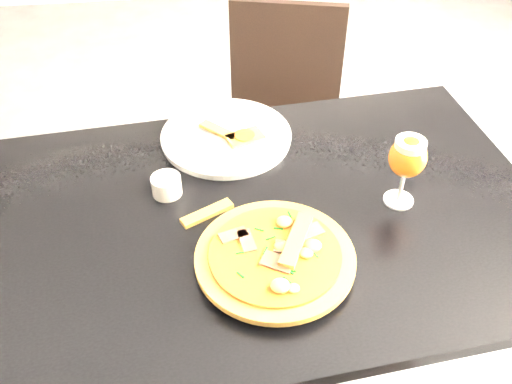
{
  "coord_description": "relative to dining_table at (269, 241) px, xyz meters",
  "views": [
    {
      "loc": [
        0.0,
        -0.84,
        1.6
      ],
      "look_at": [
        0.11,
        0.02,
        0.83
      ],
      "focal_mm": 40.0,
      "sensor_mm": 36.0,
      "label": 1
    }
  ],
  "objects": [
    {
      "name": "crust_scraps",
      "position": [
        -0.05,
        0.26,
        0.11
      ],
      "size": [
        0.16,
        0.12,
        0.01
      ],
      "rotation": [
        0.0,
        0.0,
        -0.35
      ],
      "color": "olive",
      "rests_on": "plate_second"
    },
    {
      "name": "plate_second",
      "position": [
        -0.07,
        0.27,
        0.1
      ],
      "size": [
        0.33,
        0.33,
        0.02
      ],
      "primitive_type": "cylinder",
      "rotation": [
        0.0,
        0.0,
        -0.02
      ],
      "color": "silver",
      "rests_on": "dining_table"
    },
    {
      "name": "chair_far",
      "position": [
        0.15,
        0.71,
        -0.19
      ],
      "size": [
        0.48,
        0.48,
        0.86
      ],
      "rotation": [
        0.0,
        0.0,
        -0.25
      ],
      "color": "black",
      "rests_on": "ground"
    },
    {
      "name": "loose_crust",
      "position": [
        -0.13,
        0.01,
        0.09
      ],
      "size": [
        0.12,
        0.08,
        0.01
      ],
      "primitive_type": "cube",
      "rotation": [
        0.0,
        0.0,
        0.47
      ],
      "color": "olive",
      "rests_on": "dining_table"
    },
    {
      "name": "pizza",
      "position": [
        -0.01,
        -0.15,
        0.12
      ],
      "size": [
        0.31,
        0.31,
        0.03
      ],
      "rotation": [
        0.0,
        0.0,
        0.81
      ],
      "color": "olive",
      "rests_on": "plate_main"
    },
    {
      "name": "dining_table",
      "position": [
        0.0,
        0.0,
        0.0
      ],
      "size": [
        1.27,
        0.91,
        0.75
      ],
      "rotation": [
        0.0,
        0.0,
        0.09
      ],
      "color": "black",
      "rests_on": "ground"
    },
    {
      "name": "beer_glass",
      "position": [
        0.29,
        0.0,
        0.21
      ],
      "size": [
        0.08,
        0.08,
        0.17
      ],
      "color": "#B8BEC2",
      "rests_on": "dining_table"
    },
    {
      "name": "sauce_cup",
      "position": [
        -0.22,
        0.09,
        0.11
      ],
      "size": [
        0.07,
        0.07,
        0.04
      ],
      "color": "beige",
      "rests_on": "dining_table"
    },
    {
      "name": "plate_main",
      "position": [
        -0.01,
        -0.14,
        0.1
      ],
      "size": [
        0.37,
        0.37,
        0.02
      ],
      "primitive_type": "cylinder",
      "rotation": [
        0.0,
        0.0,
        0.38
      ],
      "color": "silver",
      "rests_on": "dining_table"
    }
  ]
}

